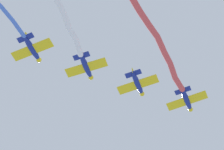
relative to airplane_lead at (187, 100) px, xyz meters
The scene contains 6 objects.
airplane_lead is the anchor object (origin of this frame).
smoke_trail_lead 13.37m from the airplane_lead, 23.78° to the left, with size 21.10×8.76×2.53m.
airplane_left_wing 8.96m from the airplane_lead, 18.81° to the right, with size 5.32×6.80×1.74m.
airplane_right_wing 17.92m from the airplane_lead, 18.82° to the right, with size 5.41×6.70×1.74m.
smoke_trail_right_wing 25.08m from the airplane_lead, ahead, with size 12.98×7.11×3.33m.
airplane_slot 26.86m from the airplane_lead, 18.80° to the right, with size 5.34×6.84×1.74m.
Camera 1 is at (35.35, 17.73, 5.69)m, focal length 59.45 mm.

